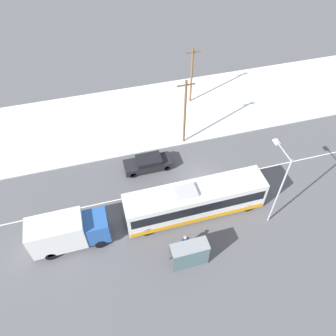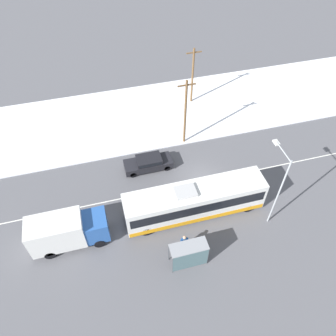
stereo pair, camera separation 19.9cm
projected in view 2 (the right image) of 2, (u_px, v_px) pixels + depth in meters
ground_plane at (202, 181)px, 32.17m from camera, size 120.00×120.00×0.00m
snow_lot at (171, 111)px, 39.67m from camera, size 80.00×12.08×0.12m
lane_marking_center at (202, 181)px, 32.17m from camera, size 60.00×0.12×0.00m
city_bus at (195, 201)px, 28.50m from camera, size 12.33×2.57×3.41m
box_truck at (67, 231)px, 26.35m from camera, size 6.25×2.30×3.27m
sedan_car at (148, 163)px, 32.82m from camera, size 4.77×1.80×1.43m
pedestrian_at_stop at (184, 241)px, 26.46m from camera, size 0.66×0.29×1.82m
bus_shelter at (190, 254)px, 25.06m from camera, size 2.95×1.20×2.40m
streetlamp at (278, 182)px, 25.81m from camera, size 0.36×2.59×7.74m
utility_pole_roadside at (185, 112)px, 33.03m from camera, size 1.80×0.24×7.76m
utility_pole_snowlot at (193, 75)px, 38.23m from camera, size 1.80×0.24×7.10m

